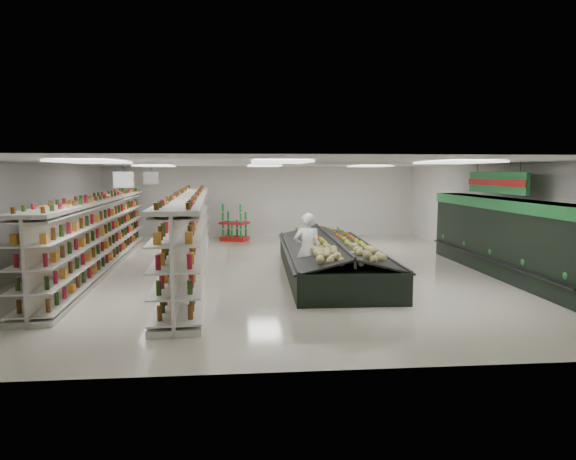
{
  "coord_description": "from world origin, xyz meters",
  "views": [
    {
      "loc": [
        -0.85,
        -15.27,
        2.95
      ],
      "look_at": [
        0.55,
        0.09,
        1.2
      ],
      "focal_mm": 32.0,
      "sensor_mm": 36.0,
      "label": 1
    }
  ],
  "objects": [
    {
      "name": "produce_island",
      "position": [
        1.7,
        -0.83,
        0.51
      ],
      "size": [
        2.9,
        7.51,
        1.11
      ],
      "rotation": [
        0.0,
        0.0,
        -0.03
      ],
      "color": "black",
      "rests_on": "floor"
    },
    {
      "name": "wall_left",
      "position": [
        -7.0,
        0.0,
        1.6
      ],
      "size": [
        0.02,
        16.0,
        3.2
      ],
      "primitive_type": "cube",
      "color": "silver",
      "rests_on": "floor"
    },
    {
      "name": "floor",
      "position": [
        0.0,
        0.0,
        0.0
      ],
      "size": [
        16.0,
        16.0,
        0.0
      ],
      "primitive_type": "plane",
      "color": "beige",
      "rests_on": "ground"
    },
    {
      "name": "gondola_left",
      "position": [
        -5.2,
        0.73,
        0.99
      ],
      "size": [
        1.52,
        12.45,
        2.15
      ],
      "rotation": [
        0.0,
        0.0,
        0.05
      ],
      "color": "silver",
      "rests_on": "floor"
    },
    {
      "name": "wall_back",
      "position": [
        0.0,
        8.0,
        1.6
      ],
      "size": [
        14.0,
        0.02,
        3.2
      ],
      "primitive_type": "cube",
      "color": "silver",
      "rests_on": "floor"
    },
    {
      "name": "gondola_center",
      "position": [
        -2.41,
        0.24,
        1.04
      ],
      "size": [
        1.66,
        13.1,
        2.26
      ],
      "rotation": [
        0.0,
        0.0,
        0.05
      ],
      "color": "silver",
      "rests_on": "floor"
    },
    {
      "name": "wall_right",
      "position": [
        7.0,
        0.0,
        1.6
      ],
      "size": [
        0.02,
        16.0,
        3.2
      ],
      "primitive_type": "cube",
      "color": "silver",
      "rests_on": "floor"
    },
    {
      "name": "aisle_sign_far",
      "position": [
        -3.8,
        2.0,
        2.75
      ],
      "size": [
        0.52,
        0.06,
        0.75
      ],
      "color": "white",
      "rests_on": "ceiling"
    },
    {
      "name": "shopper_background",
      "position": [
        -3.55,
        5.0,
        0.93
      ],
      "size": [
        0.74,
        1.0,
        1.86
      ],
      "primitive_type": "imported",
      "rotation": [
        0.0,
        0.0,
        1.79
      ],
      "color": "tan",
      "rests_on": "floor"
    },
    {
      "name": "hortifruti_banner",
      "position": [
        6.25,
        -1.5,
        2.65
      ],
      "size": [
        0.12,
        3.2,
        0.95
      ],
      "color": "#207A36",
      "rests_on": "ceiling"
    },
    {
      "name": "shopper_main",
      "position": [
        0.8,
        -2.52,
        0.96
      ],
      "size": [
        0.71,
        0.48,
        1.92
      ],
      "primitive_type": "imported",
      "rotation": [
        0.0,
        0.0,
        3.16
      ],
      "color": "silver",
      "rests_on": "floor"
    },
    {
      "name": "ceiling",
      "position": [
        0.0,
        0.0,
        3.2
      ],
      "size": [
        14.0,
        16.0,
        0.02
      ],
      "primitive_type": "cube",
      "color": "white",
      "rests_on": "wall_back"
    },
    {
      "name": "produce_wall_case",
      "position": [
        6.53,
        -1.5,
        1.24
      ],
      "size": [
        0.93,
        8.0,
        2.2
      ],
      "color": "black",
      "rests_on": "floor"
    },
    {
      "name": "wall_front",
      "position": [
        0.0,
        -8.0,
        1.6
      ],
      "size": [
        14.0,
        0.02,
        3.2
      ],
      "primitive_type": "cube",
      "color": "silver",
      "rests_on": "floor"
    },
    {
      "name": "soda_endcap",
      "position": [
        -1.16,
        6.7,
        0.7
      ],
      "size": [
        1.34,
        1.15,
        1.45
      ],
      "rotation": [
        0.0,
        0.0,
        -0.41
      ],
      "color": "red",
      "rests_on": "floor"
    },
    {
      "name": "aisle_sign_near",
      "position": [
        -3.8,
        -2.0,
        2.75
      ],
      "size": [
        0.52,
        0.06,
        0.75
      ],
      "color": "white",
      "rests_on": "ceiling"
    }
  ]
}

